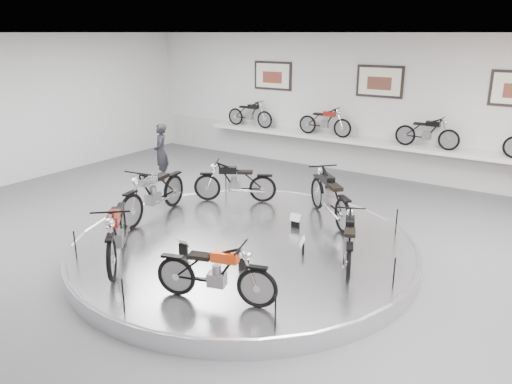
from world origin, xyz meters
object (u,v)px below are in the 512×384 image
Objects in this scene: shelf at (372,143)px; visitor at (161,152)px; bike_d at (153,192)px; bike_c at (235,181)px; bike_a at (349,239)px; bike_b at (330,195)px; display_platform at (243,248)px; bike_f at (215,272)px; bike_e at (116,231)px.

shelf is 5.97m from visitor.
visitor is (-2.55, 2.88, -0.04)m from bike_d.
shelf is 6.86× the size of bike_c.
bike_a is 0.83× the size of bike_b.
display_platform is at bearing 100.99° from bike_c.
bike_c is at bearing 42.24° from bike_a.
bike_f is (0.94, -8.42, -0.24)m from shelf.
bike_b is 1.15× the size of bike_f.
display_platform is 5.65m from visitor.
shelf is 5.92× the size of bike_d.
bike_a is at bearing 27.55° from visitor.
bike_c is (-2.31, -0.11, -0.06)m from bike_b.
display_platform is 2.37m from bike_c.
bike_d is at bearing 74.34° from bike_b.
visitor is at bearing 45.09° from bike_a.
bike_b reaches higher than bike_a.
bike_f is (-1.08, -2.20, 0.02)m from bike_a.
display_platform is 2.37m from bike_d.
shelf is 8.37m from bike_e.
bike_d is 3.85m from visitor.
bike_f is (2.40, -3.78, -0.01)m from bike_c.
bike_b reaches higher than shelf.
bike_e is at bearing -98.81° from shelf.
bike_c is 3.63m from bike_e.
shelf is 7.06× the size of bike_f.
display_platform is 3.99× the size of bike_c.
display_platform is 4.30× the size of bike_a.
display_platform is 3.56× the size of bike_b.
shelf is at bearing 90.00° from display_platform.
bike_c is (-3.48, 1.57, 0.03)m from bike_a.
bike_a is 0.93× the size of bike_c.
bike_e is at bearing -124.44° from display_platform.
visitor is (-4.82, -3.52, -0.20)m from shelf.
bike_e reaches higher than shelf.
visitor reaches higher than bike_b.
bike_b is at bearing 108.58° from bike_e.
bike_e reaches higher than bike_c.
shelf is at bearing 85.21° from visitor.
bike_d is at bearing -179.92° from display_platform.
display_platform is 2.36m from bike_e.
bike_f is at bearing 93.72° from bike_c.
bike_d reaches higher than bike_c.
bike_e is at bearing 159.45° from bike_f.
bike_c is 1.94m from bike_d.
bike_d is 1.19× the size of bike_f.
bike_c reaches higher than display_platform.
bike_e is at bearing -4.25° from visitor.
bike_a reaches higher than shelf.
visitor is at bearing 175.02° from bike_e.
bike_d is at bearing 131.20° from bike_f.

